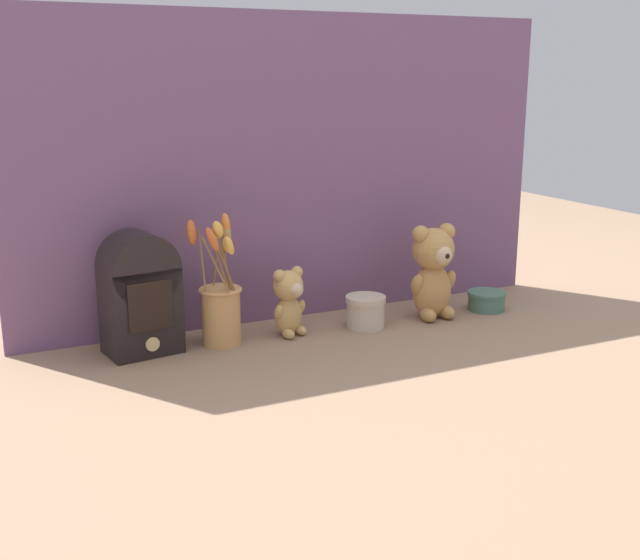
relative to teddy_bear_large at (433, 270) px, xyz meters
The scene contains 8 objects.
ground_plane 0.33m from the teddy_bear_large, behind, with size 4.00×4.00×0.00m, color #8E7056.
backdrop_wall 0.43m from the teddy_bear_large, 151.24° to the left, with size 1.42×0.02×0.75m.
teddy_bear_large is the anchor object (origin of this frame).
teddy_bear_medium 0.39m from the teddy_bear_large, behind, with size 0.09×0.08×0.17m.
flower_vase 0.56m from the teddy_bear_large, behind, with size 0.12×0.13×0.31m.
vintage_radio 0.74m from the teddy_bear_large, behind, with size 0.17×0.14×0.28m.
decorative_tin_tall 0.21m from the teddy_bear_large, behind, with size 0.10×0.10×0.08m.
decorative_tin_short 0.20m from the teddy_bear_large, ahead, with size 0.10×0.10×0.05m.
Camera 1 is at (-0.81, -1.66, 0.61)m, focal length 45.00 mm.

